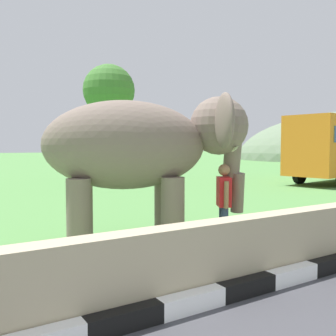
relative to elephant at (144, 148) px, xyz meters
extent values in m
cube|color=black|center=(-1.75, -2.80, -1.85)|extent=(0.90, 0.20, 0.24)
cube|color=white|center=(-0.85, -2.80, -1.85)|extent=(0.90, 0.20, 0.24)
cube|color=black|center=(0.05, -2.80, -1.85)|extent=(0.90, 0.20, 0.24)
cube|color=white|center=(0.95, -2.80, -1.85)|extent=(0.90, 0.20, 0.24)
cube|color=black|center=(1.85, -2.80, -1.85)|extent=(0.90, 0.20, 0.24)
cube|color=tan|center=(0.15, -2.50, -1.47)|extent=(28.00, 0.36, 1.00)
cylinder|color=#7B695E|center=(0.62, 0.23, -1.25)|extent=(0.44, 0.44, 1.44)
cylinder|color=#7B695E|center=(0.28, -0.60, -1.25)|extent=(0.44, 0.44, 1.44)
cylinder|color=#7B695E|center=(-0.95, 0.87, -1.25)|extent=(0.44, 0.44, 1.44)
cylinder|color=#7B695E|center=(-1.29, 0.04, -1.25)|extent=(0.44, 0.44, 1.44)
ellipsoid|color=#7B695E|center=(-0.34, 0.14, 0.06)|extent=(3.47, 2.65, 1.70)
sphere|color=#7B695E|center=(1.40, -0.57, 0.44)|extent=(1.16, 1.16, 1.16)
ellipsoid|color=#D84C8C|center=(1.66, -0.68, 0.59)|extent=(0.57, 0.73, 0.44)
ellipsoid|color=#7B695E|center=(1.56, 0.21, 0.49)|extent=(0.56, 0.92, 1.00)
ellipsoid|color=#7B695E|center=(0.97, -1.24, 0.49)|extent=(0.56, 0.92, 1.00)
cylinder|color=#7B695E|center=(1.66, -0.68, -0.11)|extent=(0.51, 0.62, 1.00)
cylinder|color=#7B695E|center=(1.77, -0.72, -0.91)|extent=(0.37, 0.41, 0.82)
cone|color=beige|center=(1.72, -0.40, -0.01)|extent=(0.34, 0.58, 0.22)
cone|color=beige|center=(1.50, -0.91, -0.01)|extent=(0.34, 0.58, 0.22)
cylinder|color=navy|center=(1.45, -0.65, -1.56)|extent=(0.15, 0.15, 0.82)
cylinder|color=navy|center=(1.35, -0.82, -1.56)|extent=(0.15, 0.15, 0.82)
cube|color=red|center=(1.40, -0.73, -0.86)|extent=(0.41, 0.47, 0.58)
cylinder|color=#9E7251|center=(1.53, -0.51, -0.89)|extent=(0.14, 0.15, 0.52)
cylinder|color=#9E7251|center=(1.27, -0.96, -0.89)|extent=(0.14, 0.15, 0.52)
sphere|color=#9E7251|center=(1.40, -0.73, -0.43)|extent=(0.23, 0.23, 0.23)
cylinder|color=black|center=(13.01, 6.81, -1.47)|extent=(1.04, 0.46, 1.00)
cylinder|color=brown|center=(4.79, 12.94, 0.15)|extent=(0.36, 0.36, 4.25)
sphere|color=#3E762E|center=(4.79, 12.94, 3.05)|extent=(2.82, 2.82, 2.82)
camera|label=1|loc=(-3.45, -6.45, 0.05)|focal=40.37mm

